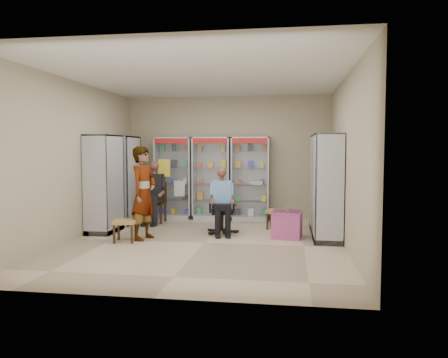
# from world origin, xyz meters

# --- Properties ---
(floor) EXTENTS (6.00, 6.00, 0.00)m
(floor) POSITION_xyz_m (0.00, 0.00, 0.00)
(floor) COLOR #C7AB8A
(floor) RESTS_ON ground
(room_shell) EXTENTS (5.02, 6.02, 3.01)m
(room_shell) POSITION_xyz_m (0.00, 0.00, 1.97)
(room_shell) COLOR tan
(room_shell) RESTS_ON ground
(cabinet_back_left) EXTENTS (0.90, 0.50, 2.00)m
(cabinet_back_left) POSITION_xyz_m (-1.30, 2.73, 1.00)
(cabinet_back_left) COLOR silver
(cabinet_back_left) RESTS_ON floor
(cabinet_back_mid) EXTENTS (0.90, 0.50, 2.00)m
(cabinet_back_mid) POSITION_xyz_m (-0.35, 2.73, 1.00)
(cabinet_back_mid) COLOR silver
(cabinet_back_mid) RESTS_ON floor
(cabinet_back_right) EXTENTS (0.90, 0.50, 2.00)m
(cabinet_back_right) POSITION_xyz_m (0.60, 2.73, 1.00)
(cabinet_back_right) COLOR #BABCC2
(cabinet_back_right) RESTS_ON floor
(cabinet_right_far) EXTENTS (0.90, 0.50, 2.00)m
(cabinet_right_far) POSITION_xyz_m (2.23, 1.60, 1.00)
(cabinet_right_far) COLOR silver
(cabinet_right_far) RESTS_ON floor
(cabinet_right_near) EXTENTS (0.90, 0.50, 2.00)m
(cabinet_right_near) POSITION_xyz_m (2.23, 0.50, 1.00)
(cabinet_right_near) COLOR #B8BABF
(cabinet_right_near) RESTS_ON floor
(cabinet_left_far) EXTENTS (0.90, 0.50, 2.00)m
(cabinet_left_far) POSITION_xyz_m (-2.23, 1.80, 1.00)
(cabinet_left_far) COLOR #B9BBC1
(cabinet_left_far) RESTS_ON floor
(cabinet_left_near) EXTENTS (0.90, 0.50, 2.00)m
(cabinet_left_near) POSITION_xyz_m (-2.23, 0.70, 1.00)
(cabinet_left_near) COLOR silver
(cabinet_left_near) RESTS_ON floor
(wooden_chair) EXTENTS (0.42, 0.42, 0.94)m
(wooden_chair) POSITION_xyz_m (-1.55, 2.00, 0.47)
(wooden_chair) COLOR black
(wooden_chair) RESTS_ON floor
(seated_customer) EXTENTS (0.44, 0.60, 1.34)m
(seated_customer) POSITION_xyz_m (-1.55, 1.95, 0.67)
(seated_customer) COLOR black
(seated_customer) RESTS_ON floor
(office_chair) EXTENTS (0.64, 0.64, 0.98)m
(office_chair) POSITION_xyz_m (0.19, 0.93, 0.49)
(office_chair) COLOR black
(office_chair) RESTS_ON floor
(seated_shopkeeper) EXTENTS (0.52, 0.65, 1.25)m
(seated_shopkeeper) POSITION_xyz_m (0.19, 0.88, 0.63)
(seated_shopkeeper) COLOR #6F90DC
(seated_shopkeeper) RESTS_ON floor
(pink_trunk) EXTENTS (0.60, 0.58, 0.52)m
(pink_trunk) POSITION_xyz_m (1.49, 0.69, 0.26)
(pink_trunk) COLOR #9F3F83
(pink_trunk) RESTS_ON floor
(tea_glass) EXTENTS (0.07, 0.07, 0.10)m
(tea_glass) POSITION_xyz_m (1.51, 0.65, 0.57)
(tea_glass) COLOR #552907
(tea_glass) RESTS_ON pink_trunk
(woven_stool_a) EXTENTS (0.48, 0.48, 0.41)m
(woven_stool_a) POSITION_xyz_m (1.27, 1.62, 0.21)
(woven_stool_a) COLOR #AC7A48
(woven_stool_a) RESTS_ON floor
(woven_stool_b) EXTENTS (0.46, 0.46, 0.40)m
(woven_stool_b) POSITION_xyz_m (-1.47, -0.12, 0.20)
(woven_stool_b) COLOR olive
(woven_stool_b) RESTS_ON floor
(standing_man) EXTENTS (0.58, 0.73, 1.77)m
(standing_man) POSITION_xyz_m (-1.20, 0.15, 0.88)
(standing_man) COLOR gray
(standing_man) RESTS_ON floor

